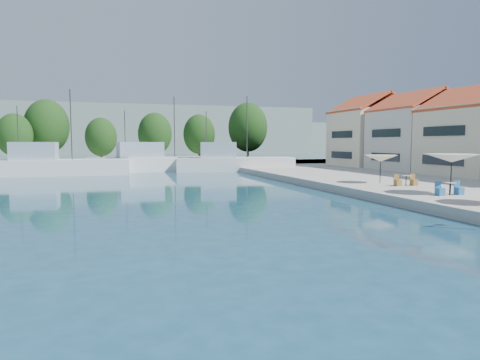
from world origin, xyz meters
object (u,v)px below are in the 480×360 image
object	(u,v)px
umbrella_cream	(381,158)
trawler_02	(54,166)
umbrella_white	(452,158)
trawler_03	(158,163)
trawler_04	(232,163)

from	to	relation	value
umbrella_cream	trawler_02	bearing A→B (deg)	137.00
umbrella_white	umbrella_cream	bearing A→B (deg)	88.42
trawler_03	trawler_04	distance (m)	9.86
umbrella_white	trawler_03	bearing A→B (deg)	110.98
trawler_04	umbrella_cream	world-z (taller)	trawler_04
trawler_03	umbrella_cream	xyz separation A→B (m)	(13.98, -28.53, 1.45)
trawler_03	umbrella_cream	bearing A→B (deg)	-70.67
trawler_03	umbrella_white	world-z (taller)	trawler_03
trawler_03	umbrella_white	size ratio (longest dim) A/B	6.05
trawler_04	umbrella_cream	xyz separation A→B (m)	(4.57, -25.57, 1.45)
trawler_03	umbrella_white	bearing A→B (deg)	-75.79
trawler_03	umbrella_white	xyz separation A→B (m)	(13.77, -35.92, 1.72)
trawler_02	trawler_04	world-z (taller)	same
trawler_03	trawler_04	bearing A→B (deg)	-24.24
trawler_02	trawler_03	distance (m)	12.87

